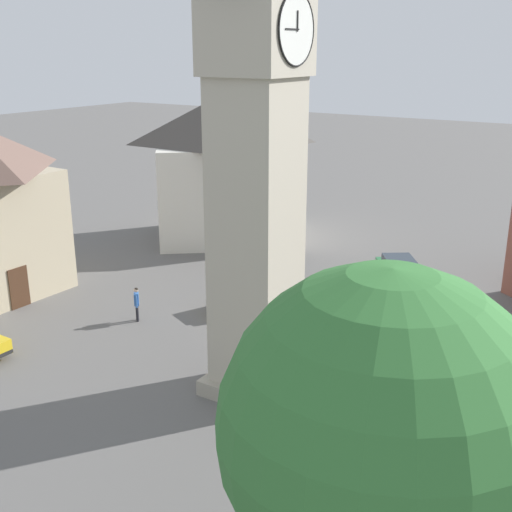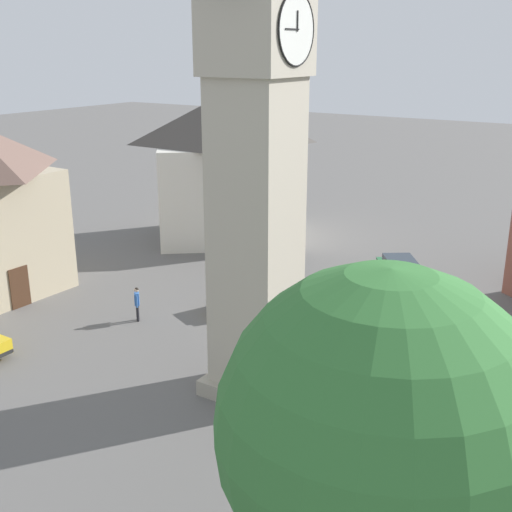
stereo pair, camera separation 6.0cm
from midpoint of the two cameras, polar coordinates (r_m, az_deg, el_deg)
name	(u,v)px [view 2 (the right image)]	position (r m, az deg, el deg)	size (l,w,h in m)	color
ground_plane	(256,388)	(25.18, 0.07, -11.70)	(200.00, 200.00, 0.00)	#605E5B
clock_tower	(256,59)	(21.87, 0.08, 17.12)	(3.95, 3.95, 20.76)	#A59C89
car_red_corner	(399,271)	(36.22, 12.66, -1.32)	(4.36, 3.71, 1.53)	#236B38
car_white_side	(252,293)	(32.23, -0.32, -3.31)	(4.46, 3.23, 1.53)	gold
pedestrian	(137,301)	(31.09, -10.49, -3.96)	(0.45, 0.40, 1.69)	black
tree	(380,428)	(12.78, 11.16, -14.75)	(6.36, 6.36, 8.83)	brown
building_shop_left	(224,167)	(43.40, -2.86, 7.96)	(11.39, 11.64, 9.62)	silver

